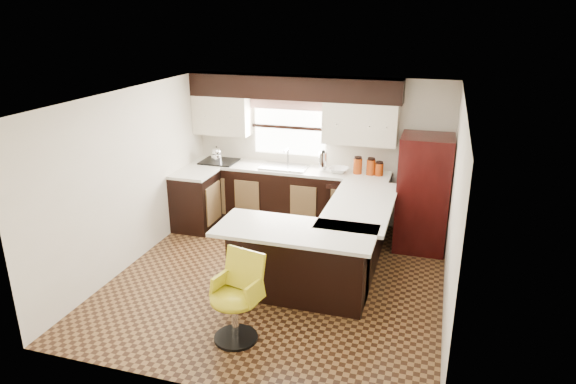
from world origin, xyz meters
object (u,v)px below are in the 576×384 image
(peninsula_long, at_px, (355,237))
(peninsula_return, at_px, (299,264))
(refrigerator, at_px, (423,193))
(bar_chair, at_px, (235,300))

(peninsula_long, relative_size, peninsula_return, 1.18)
(refrigerator, xyz_separation_m, bar_chair, (-1.75, -2.93, -0.37))
(refrigerator, bearing_deg, peninsula_long, -131.72)
(peninsula_return, xyz_separation_m, refrigerator, (1.34, 1.89, 0.40))
(refrigerator, bearing_deg, bar_chair, -120.79)
(peninsula_return, distance_m, bar_chair, 1.12)
(peninsula_long, xyz_separation_m, bar_chair, (-0.93, -2.02, 0.04))
(peninsula_long, distance_m, bar_chair, 2.22)
(peninsula_return, bearing_deg, refrigerator, 54.65)
(refrigerator, bearing_deg, peninsula_return, -125.35)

